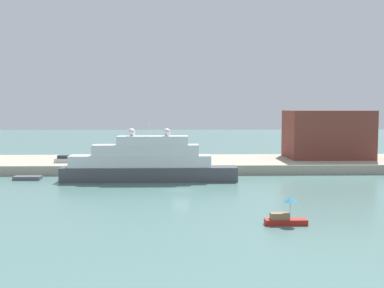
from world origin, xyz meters
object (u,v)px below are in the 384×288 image
Objects in this scene: work_barge at (28,178)px; harbor_building at (327,134)px; large_yacht at (147,163)px; small_motorboat at (285,216)px; parked_car at (65,159)px; person_figure at (82,160)px; mooring_bollard at (166,163)px.

work_barge is 61.16m from harbor_building.
small_motorboat is at bearing -61.08° from large_yacht.
small_motorboat is 54.74m from harbor_building.
work_barge is at bearing 174.54° from large_yacht.
parked_car is at bearing 127.97° from small_motorboat.
harbor_building is at bearing 7.46° from parked_car.
person_figure is (7.82, 8.42, 2.23)m from work_barge.
mooring_bollard is (3.15, 8.28, -0.93)m from large_yacht.
harbor_building is 23.75× the size of mooring_bollard.
small_motorboat is 50.84m from person_figure.
person_figure is at bearing 141.37° from large_yacht.
large_yacht is 8.91m from mooring_bollard.
parked_car is at bearing 69.87° from work_barge.
person_figure reaches higher than parked_car.
large_yacht is 7.45× the size of parked_car.
person_figure is at bearing -30.85° from parked_car.
large_yacht is 21.13m from work_barge.
harbor_building reaches higher than work_barge.
parked_car is at bearing 143.03° from large_yacht.
parked_car is 20.56m from mooring_bollard.
person_figure is 16.33m from mooring_bollard.
large_yacht is at bearing -5.46° from work_barge.
large_yacht is 21.19m from parked_car.
work_barge is 11.63m from parked_car.
small_motorboat is 49.92m from work_barge.
mooring_bollard is at bearing 14.67° from work_barge.
person_figure is at bearing 172.49° from mooring_bollard.
person_figure is (3.89, -2.32, 0.16)m from parked_car.
large_yacht is at bearing 118.92° from small_motorboat.
small_motorboat is 0.26× the size of harbor_building.
mooring_bollard reaches higher than work_barge.
large_yacht is at bearing -110.86° from mooring_bollard.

